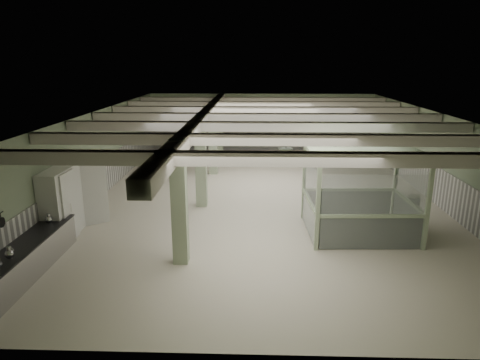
{
  "coord_description": "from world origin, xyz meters",
  "views": [
    {
      "loc": [
        -0.43,
        -17.23,
        5.64
      ],
      "look_at": [
        -0.94,
        -1.82,
        1.3
      ],
      "focal_mm": 32.0,
      "sensor_mm": 36.0,
      "label": 1
    }
  ],
  "objects_px": {
    "guard_booth": "(362,178)",
    "filing_cabinet": "(413,212)",
    "walkin_cooler": "(67,198)",
    "prep_counter": "(25,261)"
  },
  "relations": [
    {
      "from": "prep_counter",
      "to": "guard_booth",
      "type": "xyz_separation_m",
      "value": [
        9.64,
        3.37,
        1.45
      ]
    },
    {
      "from": "walkin_cooler",
      "to": "guard_booth",
      "type": "relative_size",
      "value": 0.72
    },
    {
      "from": "prep_counter",
      "to": "filing_cabinet",
      "type": "relative_size",
      "value": 4.14
    },
    {
      "from": "prep_counter",
      "to": "guard_booth",
      "type": "height_order",
      "value": "guard_booth"
    },
    {
      "from": "guard_booth",
      "to": "filing_cabinet",
      "type": "xyz_separation_m",
      "value": [
        1.98,
        0.5,
        -1.34
      ]
    },
    {
      "from": "guard_booth",
      "to": "filing_cabinet",
      "type": "distance_m",
      "value": 2.44
    },
    {
      "from": "guard_booth",
      "to": "filing_cabinet",
      "type": "height_order",
      "value": "guard_booth"
    },
    {
      "from": "prep_counter",
      "to": "walkin_cooler",
      "type": "relative_size",
      "value": 1.79
    },
    {
      "from": "walkin_cooler",
      "to": "guard_booth",
      "type": "height_order",
      "value": "guard_booth"
    },
    {
      "from": "walkin_cooler",
      "to": "filing_cabinet",
      "type": "distance_m",
      "value": 11.75
    }
  ]
}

